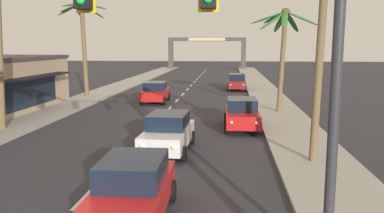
{
  "coord_description": "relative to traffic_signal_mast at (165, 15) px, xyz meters",
  "views": [
    {
      "loc": [
        4.34,
        -7.55,
        4.6
      ],
      "look_at": [
        2.9,
        8.0,
        2.2
      ],
      "focal_mm": 37.37,
      "sensor_mm": 36.0,
      "label": 1
    }
  ],
  "objects": [
    {
      "name": "sidewalk_right",
      "position": [
        4.77,
        19.44,
        -5.12
      ],
      "size": [
        3.2,
        110.0,
        0.14
      ],
      "primitive_type": "cube",
      "color": "#9E998E",
      "rests_on": "ground"
    },
    {
      "name": "sidewalk_left",
      "position": [
        -10.83,
        19.44,
        -5.12
      ],
      "size": [
        3.2,
        110.0,
        0.14
      ],
      "primitive_type": "cube",
      "color": "#9E998E",
      "rests_on": "ground"
    },
    {
      "name": "lane_markings",
      "position": [
        -2.58,
        19.46,
        -5.19
      ],
      "size": [
        4.28,
        88.84,
        0.01
      ],
      "color": "silver",
      "rests_on": "ground"
    },
    {
      "name": "traffic_signal_mast",
      "position": [
        0.0,
        0.0,
        0.0
      ],
      "size": [
        10.43,
        0.41,
        7.28
      ],
      "color": "#2D2D33",
      "rests_on": "ground"
    },
    {
      "name": "sedan_lead_at_stop_bar",
      "position": [
        -1.17,
        1.7,
        -4.34
      ],
      "size": [
        2.02,
        4.48,
        1.68
      ],
      "color": "red",
      "rests_on": "ground"
    },
    {
      "name": "sedan_third_in_queue",
      "position": [
        -1.3,
        8.72,
        -4.34
      ],
      "size": [
        2.08,
        4.5,
        1.68
      ],
      "color": "silver",
      "rests_on": "ground"
    },
    {
      "name": "sedan_oncoming_far",
      "position": [
        -4.59,
        23.62,
        -4.34
      ],
      "size": [
        2.0,
        4.47,
        1.68
      ],
      "color": "red",
      "rests_on": "ground"
    },
    {
      "name": "sedan_parked_nearest_kerb",
      "position": [
        2.05,
        13.89,
        -4.34
      ],
      "size": [
        2.0,
        4.47,
        1.68
      ],
      "color": "red",
      "rests_on": "ground"
    },
    {
      "name": "sedan_parked_mid_kerb",
      "position": [
        2.13,
        33.3,
        -4.34
      ],
      "size": [
        1.98,
        4.46,
        1.68
      ],
      "color": "maroon",
      "rests_on": "ground"
    },
    {
      "name": "palm_left_third",
      "position": [
        -11.47,
        26.3,
        0.76
      ],
      "size": [
        4.55,
        4.28,
        8.48
      ],
      "color": "brown",
      "rests_on": "ground"
    },
    {
      "name": "palm_right_third",
      "position": [
        4.89,
        19.26,
        0.12
      ],
      "size": [
        4.58,
        4.28,
        7.04
      ],
      "color": "brown",
      "rests_on": "ground"
    },
    {
      "name": "town_gateway_arch",
      "position": [
        -3.03,
        69.94,
        -1.17
      ],
      "size": [
        15.04,
        0.9,
        6.11
      ],
      "color": "#423D38",
      "rests_on": "ground"
    }
  ]
}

